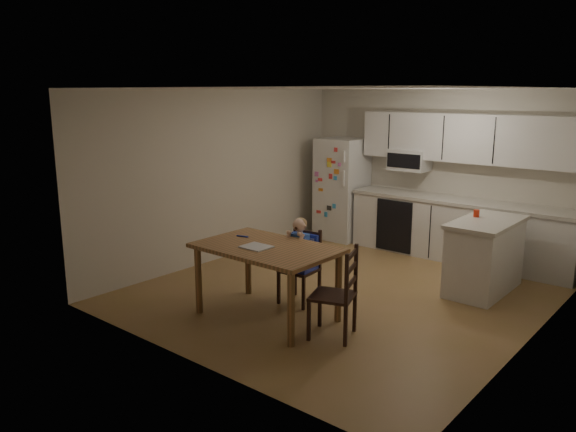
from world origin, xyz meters
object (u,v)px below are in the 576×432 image
(chair_side, at_px, (342,288))
(red_cup, at_px, (476,213))
(refrigerator, at_px, (342,189))
(dining_table, at_px, (267,256))
(kitchen_island, at_px, (485,256))
(chair_booster, at_px, (301,251))

(chair_side, bearing_deg, red_cup, 150.64)
(refrigerator, xyz_separation_m, chair_side, (2.29, -3.33, -0.31))
(refrigerator, height_order, red_cup, refrigerator)
(red_cup, xyz_separation_m, dining_table, (-1.35, -2.46, -0.25))
(kitchen_island, distance_m, dining_table, 2.83)
(red_cup, height_order, dining_table, red_cup)
(kitchen_island, height_order, red_cup, red_cup)
(kitchen_island, bearing_deg, red_cup, 151.88)
(kitchen_island, distance_m, red_cup, 0.54)
(kitchen_island, xyz_separation_m, red_cup, (-0.18, 0.10, 0.50))
(red_cup, height_order, chair_booster, chair_booster)
(kitchen_island, relative_size, dining_table, 0.81)
(dining_table, bearing_deg, red_cup, 61.31)
(refrigerator, relative_size, red_cup, 18.83)
(red_cup, relative_size, chair_side, 0.10)
(dining_table, relative_size, chair_side, 1.61)
(kitchen_island, relative_size, red_cup, 13.72)
(refrigerator, xyz_separation_m, dining_table, (1.35, -3.41, -0.14))
(chair_booster, bearing_deg, kitchen_island, 43.54)
(dining_table, height_order, chair_booster, chair_booster)
(refrigerator, height_order, kitchen_island, refrigerator)
(kitchen_island, xyz_separation_m, dining_table, (-1.53, -2.37, 0.25))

